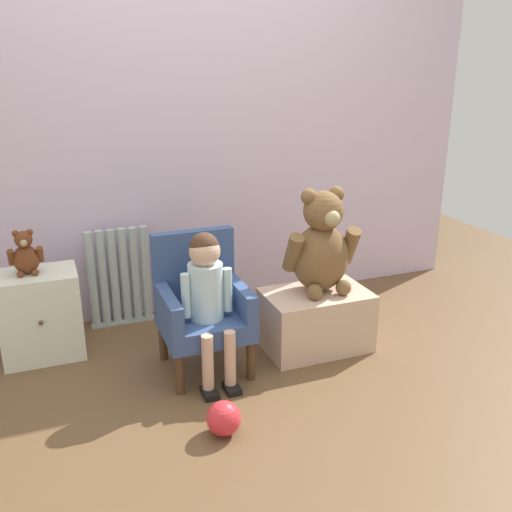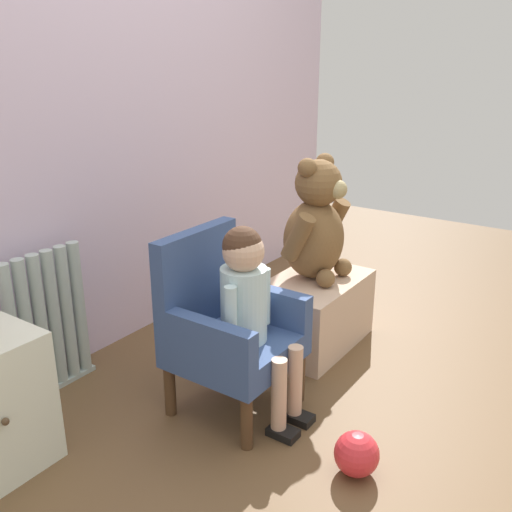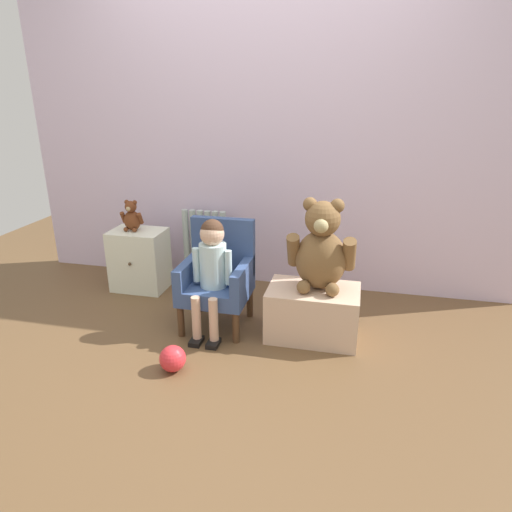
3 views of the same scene
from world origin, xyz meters
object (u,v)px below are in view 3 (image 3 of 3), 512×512
(child_figure, at_px, (212,261))
(large_teddy_bear, at_px, (321,250))
(low_bench, at_px, (313,313))
(toy_ball, at_px, (173,359))
(radiator, at_px, (205,247))
(child_armchair, at_px, (218,276))
(small_teddy_bear, at_px, (132,217))
(small_dresser, at_px, (140,260))

(child_figure, relative_size, large_teddy_bear, 1.31)
(child_figure, bearing_deg, low_bench, 6.66)
(toy_ball, bearing_deg, radiator, 100.60)
(child_figure, xyz_separation_m, large_teddy_bear, (0.66, 0.10, 0.09))
(large_teddy_bear, height_order, toy_ball, large_teddy_bear)
(radiator, xyz_separation_m, low_bench, (0.94, -0.69, -0.13))
(child_figure, distance_m, toy_ball, 0.64)
(radiator, height_order, toy_ball, radiator)
(child_armchair, bearing_deg, low_bench, -3.63)
(child_armchair, relative_size, small_teddy_bear, 2.95)
(child_armchair, bearing_deg, toy_ball, -97.83)
(child_armchair, distance_m, child_figure, 0.18)
(small_dresser, bearing_deg, low_bench, -17.65)
(small_teddy_bear, bearing_deg, child_armchair, -26.95)
(radiator, relative_size, small_teddy_bear, 2.53)
(small_dresser, relative_size, toy_ball, 3.16)
(low_bench, relative_size, toy_ball, 3.77)
(child_figure, xyz_separation_m, small_teddy_bear, (-0.80, 0.52, 0.09))
(large_teddy_bear, distance_m, small_teddy_bear, 1.52)
(radiator, relative_size, child_figure, 0.80)
(child_figure, height_order, low_bench, child_figure)
(child_figure, bearing_deg, small_dresser, 145.97)
(child_armchair, height_order, child_figure, child_figure)
(low_bench, distance_m, toy_ball, 0.91)
(small_teddy_bear, distance_m, toy_ball, 1.33)
(small_dresser, xyz_separation_m, low_bench, (1.39, -0.44, -0.07))
(low_bench, bearing_deg, child_armchair, 176.37)
(radiator, xyz_separation_m, toy_ball, (0.23, -1.24, -0.22))
(large_teddy_bear, bearing_deg, small_teddy_bear, 163.84)
(child_figure, height_order, small_teddy_bear, child_figure)
(child_figure, relative_size, toy_ball, 4.97)
(radiator, bearing_deg, small_dresser, -151.67)
(child_armchair, bearing_deg, small_teddy_bear, 153.05)
(radiator, xyz_separation_m, small_dresser, (-0.45, -0.24, -0.06))
(small_teddy_bear, xyz_separation_m, toy_ball, (0.72, -1.00, -0.50))
(low_bench, xyz_separation_m, small_teddy_bear, (-1.43, 0.45, 0.41))
(child_armchair, distance_m, toy_ball, 0.66)
(toy_ball, bearing_deg, large_teddy_bear, 38.06)
(child_figure, height_order, toy_ball, child_figure)
(low_bench, xyz_separation_m, toy_ball, (-0.71, -0.56, -0.09))
(small_teddy_bear, bearing_deg, radiator, 26.49)
(child_armchair, distance_m, small_teddy_bear, 0.93)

